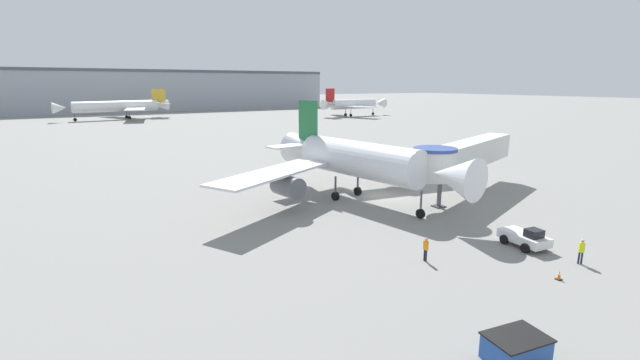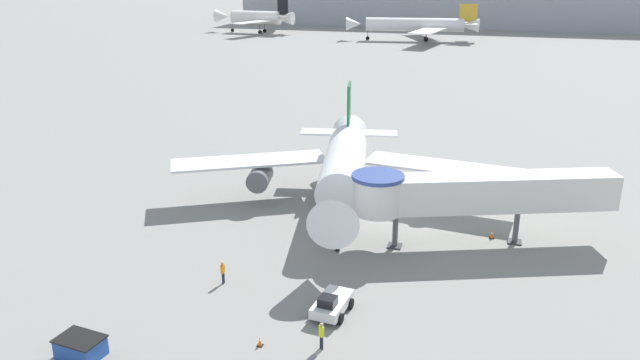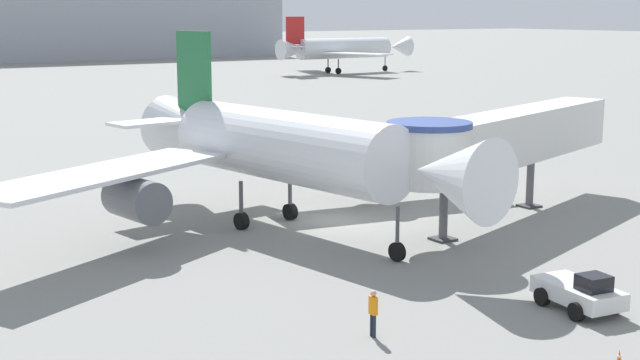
% 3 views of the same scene
% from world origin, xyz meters
% --- Properties ---
extents(ground_plane, '(800.00, 800.00, 0.00)m').
position_xyz_m(ground_plane, '(0.00, 0.00, 0.00)').
color(ground_plane, gray).
extents(main_airplane, '(32.64, 24.84, 10.23)m').
position_xyz_m(main_airplane, '(-3.19, -0.15, 4.31)').
color(main_airplane, silver).
rests_on(main_airplane, ground_plane).
extents(jet_bridge, '(20.41, 9.67, 6.15)m').
position_xyz_m(jet_bridge, '(7.75, -4.70, 4.47)').
color(jet_bridge, silver).
rests_on(jet_bridge, ground_plane).
extents(pushback_tug_white, '(2.43, 3.77, 1.60)m').
position_xyz_m(pushback_tug_white, '(0.10, -17.65, 0.72)').
color(pushback_tug_white, silver).
rests_on(pushback_tug_white, ground_plane).
extents(service_container_blue, '(2.91, 2.24, 1.23)m').
position_xyz_m(service_container_blue, '(-12.79, -25.92, 0.62)').
color(service_container_blue, '#234C9E').
rests_on(service_container_blue, ground_plane).
extents(traffic_cone_apron_front, '(0.36, 0.36, 0.60)m').
position_xyz_m(traffic_cone_apron_front, '(-3.15, -22.24, 0.28)').
color(traffic_cone_apron_front, black).
rests_on(traffic_cone_apron_front, ground_plane).
extents(traffic_cone_starboard_wing, '(0.43, 0.43, 0.71)m').
position_xyz_m(traffic_cone_starboard_wing, '(10.04, -2.87, 0.34)').
color(traffic_cone_starboard_wing, black).
rests_on(traffic_cone_starboard_wing, ground_plane).
extents(ground_crew_marshaller, '(0.23, 0.34, 1.72)m').
position_xyz_m(ground_crew_marshaller, '(-8.31, -15.76, 0.99)').
color(ground_crew_marshaller, '#1E2338').
rests_on(ground_crew_marshaller, ground_plane).
extents(ground_crew_wing_walker, '(0.38, 0.38, 1.76)m').
position_xyz_m(ground_crew_wing_walker, '(0.47, -21.56, 1.02)').
color(ground_crew_wing_walker, '#1E2338').
rests_on(ground_crew_wing_walker, ground_plane).
extents(background_jet_black_tail, '(26.50, 30.74, 10.89)m').
position_xyz_m(background_jet_black_tail, '(-62.41, 135.41, 4.77)').
color(background_jet_black_tail, white).
rests_on(background_jet_black_tail, ground_plane).
extents(background_jet_gold_tail, '(37.00, 37.26, 10.23)m').
position_xyz_m(background_jet_gold_tail, '(-11.85, 128.26, 4.49)').
color(background_jet_gold_tail, white).
rests_on(background_jet_gold_tail, ground_plane).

